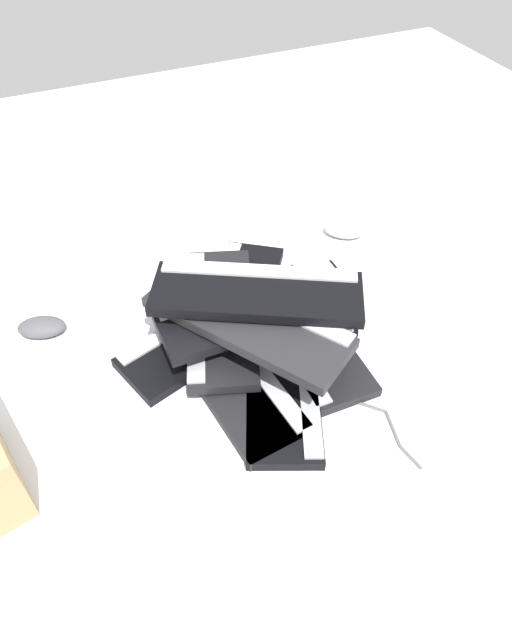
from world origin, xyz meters
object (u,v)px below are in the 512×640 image
(mouse_0, at_px, (344,230))
(mouse_1, at_px, (42,327))
(keyboard_4, at_px, (282,377))
(keyboard_5, at_px, (220,315))
(keyboard_6, at_px, (259,306))
(keyboard_3, at_px, (230,374))
(keyboard_7, at_px, (259,308))
(keyboard_2, at_px, (210,332))
(keyboard_9, at_px, (257,292))
(keyboard_8, at_px, (248,321))
(keyboard_0, at_px, (302,333))
(mouse_3, at_px, (225,290))
(mouse_2, at_px, (331,319))
(keyboard_1, at_px, (237,303))

(mouse_0, height_order, mouse_1, same)
(keyboard_4, xyz_separation_m, keyboard_5, (-0.06, 0.20, 0.03))
(keyboard_6, bearing_deg, keyboard_3, -136.67)
(keyboard_6, height_order, keyboard_7, keyboard_7)
(mouse_0, bearing_deg, keyboard_7, -108.16)
(keyboard_2, distance_m, keyboard_5, 0.05)
(keyboard_9, bearing_deg, mouse_1, 152.25)
(keyboard_2, bearing_deg, keyboard_8, -65.68)
(keyboard_0, relative_size, keyboard_2, 0.95)
(keyboard_4, distance_m, keyboard_6, 0.17)
(mouse_1, height_order, mouse_3, mouse_3)
(keyboard_9, relative_size, mouse_3, 4.17)
(keyboard_6, xyz_separation_m, keyboard_7, (-0.02, -0.03, 0.03))
(keyboard_8, bearing_deg, keyboard_4, -58.05)
(keyboard_0, bearing_deg, keyboard_9, 170.17)
(keyboard_2, xyz_separation_m, mouse_0, (0.48, 0.22, 0.01))
(keyboard_5, xyz_separation_m, keyboard_8, (0.02, -0.13, 0.09))
(keyboard_9, distance_m, mouse_0, 0.50)
(keyboard_4, xyz_separation_m, keyboard_9, (-0.01, 0.12, 0.15))
(mouse_1, bearing_deg, keyboard_5, 178.62)
(keyboard_8, bearing_deg, mouse_2, 1.51)
(keyboard_8, distance_m, mouse_0, 0.55)
(keyboard_4, height_order, mouse_3, mouse_3)
(keyboard_7, bearing_deg, keyboard_0, -17.21)
(keyboard_3, xyz_separation_m, mouse_2, (0.26, 0.03, 0.04))
(keyboard_0, height_order, keyboard_6, keyboard_6)
(keyboard_4, height_order, mouse_2, mouse_2)
(keyboard_2, distance_m, mouse_3, 0.12)
(keyboard_5, relative_size, mouse_3, 4.23)
(keyboard_7, height_order, mouse_2, keyboard_7)
(keyboard_0, height_order, keyboard_2, same)
(keyboard_1, bearing_deg, keyboard_8, -103.95)
(keyboard_4, height_order, keyboard_5, keyboard_5)
(keyboard_6, bearing_deg, mouse_0, 33.37)
(keyboard_7, distance_m, mouse_1, 0.51)
(keyboard_5, bearing_deg, keyboard_4, -72.35)
(keyboard_8, bearing_deg, keyboard_3, -155.96)
(keyboard_6, bearing_deg, keyboard_7, -115.37)
(mouse_3, bearing_deg, mouse_2, 97.01)
(keyboard_3, height_order, keyboard_6, keyboard_6)
(keyboard_2, height_order, mouse_0, mouse_0)
(keyboard_2, height_order, keyboard_8, keyboard_8)
(keyboard_0, bearing_deg, keyboard_7, 162.79)
(keyboard_2, height_order, mouse_1, mouse_1)
(keyboard_6, relative_size, keyboard_9, 1.00)
(keyboard_7, distance_m, keyboard_9, 0.06)
(keyboard_5, xyz_separation_m, keyboard_7, (0.07, -0.07, 0.06))
(keyboard_0, xyz_separation_m, keyboard_6, (-0.08, 0.06, 0.06))
(keyboard_9, height_order, mouse_3, keyboard_9)
(keyboard_4, xyz_separation_m, mouse_0, (0.38, 0.40, 0.01))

